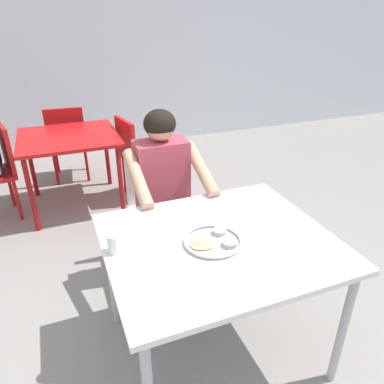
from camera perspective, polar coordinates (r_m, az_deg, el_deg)
ground_plane at (r=2.26m, az=2.55°, el=-25.12°), size 12.00×12.00×0.05m
back_wall at (r=5.14m, az=-16.51°, el=25.22°), size 12.00×0.12×3.40m
table_foreground at (r=1.83m, az=4.19°, el=-9.31°), size 1.10×0.94×0.75m
thali_tray at (r=1.75m, az=3.33°, el=-7.72°), size 0.28×0.28×0.03m
drinking_cup at (r=1.71m, az=-12.03°, el=-7.80°), size 0.07×0.07×0.09m
chair_foreground at (r=2.65m, az=-5.38°, el=-1.68°), size 0.42×0.40×0.84m
diner_foreground at (r=2.36m, az=-4.05°, el=0.87°), size 0.49×0.55×1.21m
table_background_red at (r=3.58m, az=-18.80°, el=7.16°), size 0.88×0.85×0.72m
chair_red_right at (r=3.68m, az=-8.73°, el=6.28°), size 0.47×0.48×0.83m
chair_red_far at (r=4.24m, az=-19.05°, el=8.00°), size 0.44×0.46×0.85m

